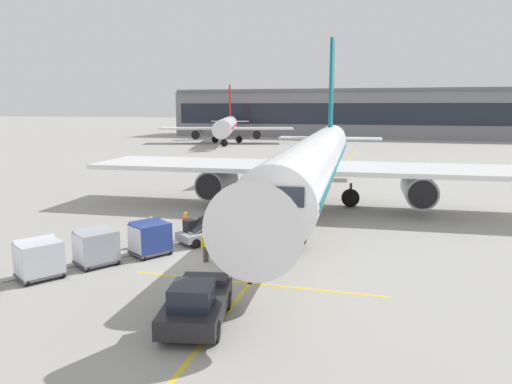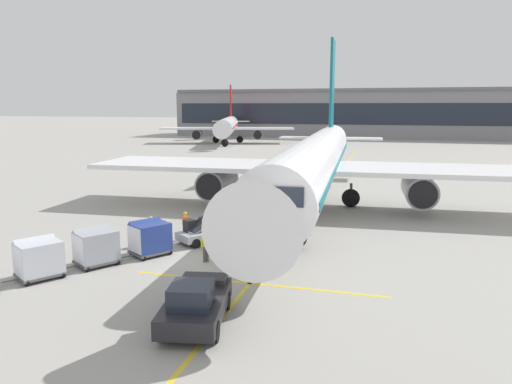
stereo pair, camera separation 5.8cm
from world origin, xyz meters
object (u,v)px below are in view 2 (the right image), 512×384
object	(u,v)px
ground_crew_by_loader	(185,224)
pushback_tug	(196,303)
parked_airplane	(315,161)
baggage_cart_third	(39,258)
ground_crew_marshaller	(206,243)
safety_cone_engine_keepout	(238,207)
belt_loader	(210,227)
baggage_cart_lead	(150,237)
distant_airplane	(227,126)
ground_crew_by_carts	(151,229)
ground_crew_wingwalker	(167,234)
safety_cone_wingtip	(240,215)
baggage_cart_second	(96,246)

from	to	relation	value
ground_crew_by_loader	pushback_tug	bearing A→B (deg)	-64.45
parked_airplane	baggage_cart_third	world-z (taller)	parked_airplane
ground_crew_marshaller	safety_cone_engine_keepout	distance (m)	12.59
belt_loader	baggage_cart_lead	distance (m)	4.06
distant_airplane	baggage_cart_third	bearing A→B (deg)	-77.17
ground_crew_marshaller	ground_crew_by_carts	bearing A→B (deg)	154.33
ground_crew_by_carts	belt_loader	bearing A→B (deg)	30.40
baggage_cart_third	ground_crew_by_carts	distance (m)	6.87
ground_crew_wingwalker	distant_airplane	size ratio (longest dim) A/B	0.05
baggage_cart_third	pushback_tug	xyz separation A→B (m)	(9.05, -2.61, -0.17)
pushback_tug	safety_cone_engine_keepout	size ratio (longest dim) A/B	7.22
parked_airplane	baggage_cart_third	size ratio (longest dim) A/B	16.88
baggage_cart_lead	ground_crew_marshaller	size ratio (longest dim) A/B	1.56
pushback_tug	distant_airplane	xyz separation A→B (m)	(-27.87, 85.24, 2.83)
baggage_cart_third	safety_cone_wingtip	bearing A→B (deg)	68.95
ground_crew_marshaller	distant_airplane	distance (m)	82.35
ground_crew_by_carts	ground_crew_marshaller	distance (m)	4.65
ground_crew_by_carts	baggage_cart_lead	bearing A→B (deg)	-64.73
parked_airplane	belt_loader	size ratio (longest dim) A/B	9.21
baggage_cart_second	safety_cone_wingtip	bearing A→B (deg)	71.29
ground_crew_marshaller	distant_airplane	world-z (taller)	distant_airplane
belt_loader	pushback_tug	xyz separation A→B (m)	(3.56, -10.75, -0.05)
ground_crew_wingwalker	safety_cone_wingtip	distance (m)	8.79
baggage_cart_lead	ground_crew_wingwalker	bearing A→B (deg)	53.83
baggage_cart_lead	ground_crew_wingwalker	size ratio (longest dim) A/B	1.56
safety_cone_engine_keepout	distant_airplane	size ratio (longest dim) A/B	0.02
parked_airplane	ground_crew_wingwalker	bearing A→B (deg)	-113.77
baggage_cart_third	ground_crew_wingwalker	distance (m)	6.84
belt_loader	safety_cone_wingtip	world-z (taller)	belt_loader
baggage_cart_third	ground_crew_marshaller	xyz separation A→B (m)	(6.71, 4.38, -0.00)
safety_cone_engine_keepout	belt_loader	bearing A→B (deg)	-83.48
belt_loader	ground_crew_marshaller	xyz separation A→B (m)	(1.21, -3.76, 0.13)
safety_cone_engine_keepout	safety_cone_wingtip	xyz separation A→B (m)	(0.96, -2.54, -0.01)
ground_crew_by_carts	safety_cone_wingtip	size ratio (longest dim) A/B	2.75
baggage_cart_third	pushback_tug	world-z (taller)	baggage_cart_third
ground_crew_marshaller	pushback_tug	bearing A→B (deg)	-71.46
ground_crew_by_carts	safety_cone_engine_keepout	world-z (taller)	ground_crew_by_carts
parked_airplane	distant_airplane	xyz separation A→B (m)	(-28.90, 63.09, -0.09)
baggage_cart_second	distant_airplane	size ratio (longest dim) A/B	0.07
ground_crew_marshaller	safety_cone_engine_keepout	xyz separation A→B (m)	(-2.20, 12.38, -0.68)
safety_cone_engine_keepout	distant_airplane	world-z (taller)	distant_airplane
ground_crew_by_loader	ground_crew_wingwalker	world-z (taller)	same
ground_crew_by_carts	parked_airplane	bearing A→B (deg)	60.07
parked_airplane	belt_loader	distance (m)	12.62
baggage_cart_lead	ground_crew_by_loader	size ratio (longest dim) A/B	1.56
baggage_cart_lead	ground_crew_marshaller	distance (m)	3.42
baggage_cart_third	ground_crew_by_loader	distance (m)	8.94
baggage_cart_second	ground_crew_by_loader	size ratio (longest dim) A/B	1.56
ground_crew_by_loader	distant_airplane	xyz separation A→B (m)	(-22.79, 74.62, 2.65)
safety_cone_wingtip	baggage_cart_third	bearing A→B (deg)	-111.05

